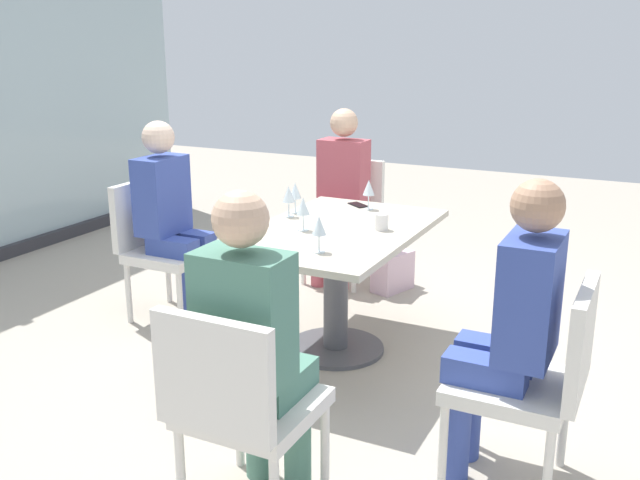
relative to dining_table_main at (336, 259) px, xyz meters
name	(u,v)px	position (x,y,z in m)	size (l,w,h in m)	color
ground_plane	(335,350)	(0.00, 0.00, -0.55)	(12.00, 12.00, 0.00)	#A89E8E
dining_table_main	(336,259)	(0.00, 0.00, 0.00)	(1.38, 0.87, 0.73)	#BCB29E
chair_far_right	(346,212)	(1.22, 0.49, -0.06)	(0.50, 0.46, 0.87)	silver
chair_side_end	(239,401)	(-1.52, -0.33, -0.06)	(0.50, 0.46, 0.87)	silver
chair_near_window	(159,241)	(0.00, 1.25, -0.06)	(0.46, 0.51, 0.87)	silver
chair_front_left	(536,373)	(-0.82, -1.25, -0.06)	(0.46, 0.50, 0.87)	silver
person_far_right	(340,188)	(1.11, 0.49, 0.15)	(0.39, 0.34, 1.26)	#B24C56
person_side_end	(253,338)	(-1.41, -0.33, 0.15)	(0.39, 0.34, 1.26)	#4C7F6B
person_near_window	(171,212)	(0.00, 1.14, 0.15)	(0.34, 0.39, 1.26)	#384C9E
person_front_left	(512,320)	(-0.82, -1.14, 0.15)	(0.34, 0.39, 1.26)	#384C9E
wine_glass_0	(369,188)	(0.49, 0.01, 0.31)	(0.07, 0.07, 0.18)	silver
wine_glass_1	(303,207)	(-0.12, 0.14, 0.31)	(0.07, 0.07, 0.18)	silver
wine_glass_2	(289,195)	(0.11, 0.36, 0.31)	(0.07, 0.07, 0.18)	silver
wine_glass_3	(319,226)	(-0.45, -0.12, 0.31)	(0.07, 0.07, 0.18)	silver
wine_glass_4	(295,191)	(0.21, 0.37, 0.31)	(0.07, 0.07, 0.18)	silver
coffee_cup	(382,222)	(0.08, -0.23, 0.22)	(0.08, 0.08, 0.09)	white
cell_phone_on_table	(358,205)	(0.55, 0.11, 0.18)	(0.07, 0.14, 0.01)	black
handbag_0	(393,271)	(1.09, 0.06, -0.41)	(0.30, 0.16, 0.28)	beige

